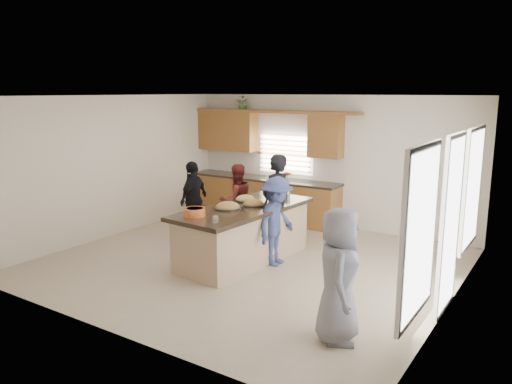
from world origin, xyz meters
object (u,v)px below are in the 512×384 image
Objects in this scene: island at (244,235)px; woman_left_front at (194,199)px; woman_right_front at (339,275)px; salad_bowl at (195,212)px; woman_left_mid at (236,200)px; woman_right_back at (277,221)px; woman_left_back at (276,203)px.

island is 1.84m from woman_left_front.
island is at bearing 32.05° from woman_right_front.
woman_left_mid is (-0.69, 2.10, -0.29)m from salad_bowl.
woman_left_mid is 0.92× the size of woman_right_front.
salad_bowl is at bearing 31.83° from woman_left_front.
woman_right_back reaches higher than island.
woman_left_back is at bearing 84.31° from woman_left_front.
woman_left_front is 2.33m from woman_right_back.
woman_left_front is at bearing 36.67° from woman_right_front.
island is 1.85× the size of woman_right_back.
woman_right_front is at bearing -15.46° from salad_bowl.
salad_bowl is at bearing -101.44° from island.
woman_right_back is 2.68m from woman_right_front.
woman_right_back is (0.84, 1.09, -0.27)m from salad_bowl.
woman_right_front is (4.19, -2.41, 0.04)m from woman_left_front.
woman_left_mid is 1.83m from woman_right_back.
woman_left_mid is at bearing 55.12° from woman_right_back.
woman_left_back is 1.17× the size of woman_left_front.
woman_left_mid is (-1.12, 0.35, -0.16)m from woman_left_back.
woman_left_mid is 4.50m from woman_right_front.
salad_bowl is 2.18m from woman_left_front.
island is at bearing 69.32° from woman_left_mid.
woman_left_front reaches higher than woman_left_mid.
woman_left_back is (0.43, 1.75, -0.14)m from salad_bowl.
woman_left_mid is at bearing 26.99° from woman_right_front.
woman_left_back is at bearing 101.98° from woman_left_mid.
woman_left_back reaches higher than woman_right_back.
woman_left_back reaches higher than woman_right_front.
woman_right_back is at bearing 16.52° from island.
woman_left_mid is 0.86m from woman_left_front.
woman_left_mid is 0.96× the size of woman_left_front.
salad_bowl is 0.21× the size of woman_left_front.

